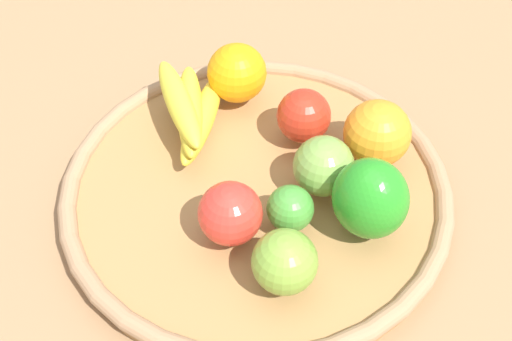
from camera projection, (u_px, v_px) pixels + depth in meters
ground_plane at (256, 202)px, 0.83m from camera, size 2.40×2.40×0.00m
basket at (256, 192)px, 0.82m from camera, size 0.45×0.45×0.03m
orange_0 at (377, 133)px, 0.80m from camera, size 0.11×0.11×0.08m
apple_2 at (304, 116)px, 0.83m from camera, size 0.07×0.07×0.06m
lime_0 at (290, 208)px, 0.74m from camera, size 0.07×0.07×0.05m
banana_bunch at (190, 110)px, 0.84m from camera, size 0.15×0.16×0.06m
bell_pepper at (370, 199)px, 0.73m from camera, size 0.08×0.08×0.09m
apple_0 at (285, 262)px, 0.69m from camera, size 0.07×0.07×0.07m
apple_3 at (230, 213)px, 0.73m from camera, size 0.09×0.09×0.07m
apple_1 at (324, 166)px, 0.77m from camera, size 0.08×0.08×0.07m
orange_1 at (237, 73)px, 0.87m from camera, size 0.11×0.11×0.07m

